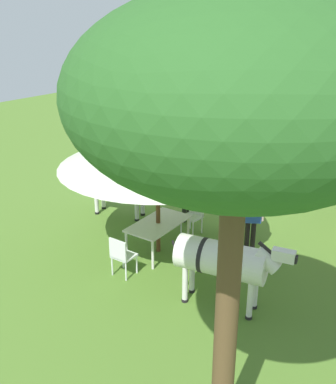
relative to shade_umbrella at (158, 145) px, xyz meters
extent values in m
plane|color=#4E7429|center=(-1.71, -0.91, -2.58)|extent=(36.00, 36.00, 0.00)
cylinder|color=#57321C|center=(0.00, 0.00, -1.52)|extent=(0.10, 0.10, 2.12)
cone|color=beige|center=(0.00, 0.00, 0.00)|extent=(4.34, 4.34, 0.93)
cube|color=silver|center=(0.00, 0.00, -1.86)|extent=(1.62, 0.96, 0.04)
cylinder|color=silver|center=(-0.75, 0.32, -2.23)|extent=(0.06, 0.06, 0.70)
cylinder|color=silver|center=(0.70, 0.42, -2.23)|extent=(0.06, 0.06, 0.70)
cylinder|color=silver|center=(-0.70, -0.42, -2.23)|extent=(0.06, 0.06, 0.70)
cylinder|color=silver|center=(0.75, -0.32, -2.23)|extent=(0.06, 0.06, 0.70)
cube|color=silver|center=(1.23, 0.07, -2.13)|extent=(0.45, 0.46, 0.04)
cube|color=silver|center=(1.42, 0.08, -1.91)|extent=(0.07, 0.44, 0.45)
cylinder|color=silver|center=(1.06, -0.13, -2.36)|extent=(0.04, 0.04, 0.45)
cylinder|color=silver|center=(1.04, 0.25, -2.36)|extent=(0.04, 0.04, 0.45)
cylinder|color=silver|center=(1.42, -0.11, -2.36)|extent=(0.04, 0.04, 0.45)
cylinder|color=silver|center=(1.40, 0.27, -2.36)|extent=(0.04, 0.04, 0.45)
cube|color=silver|center=(-1.23, 0.07, -2.13)|extent=(0.45, 0.46, 0.04)
cube|color=silver|center=(-1.42, 0.08, -1.91)|extent=(0.07, 0.44, 0.45)
cylinder|color=silver|center=(-1.04, 0.25, -2.36)|extent=(0.04, 0.04, 0.45)
cylinder|color=silver|center=(-1.06, -0.13, -2.36)|extent=(0.04, 0.04, 0.45)
cylinder|color=silver|center=(-1.40, 0.27, -2.36)|extent=(0.04, 0.04, 0.45)
cylinder|color=silver|center=(-1.42, -0.11, -2.36)|extent=(0.04, 0.04, 0.45)
cylinder|color=black|center=(-1.66, -0.48, -2.19)|extent=(0.11, 0.11, 0.78)
cylinder|color=black|center=(-1.78, -0.42, -2.19)|extent=(0.11, 0.11, 0.78)
cube|color=silver|center=(-1.72, -0.45, -1.53)|extent=(0.46, 0.35, 0.55)
cylinder|color=#D2A992|center=(-1.50, -0.55, -1.51)|extent=(0.08, 0.08, 0.52)
cylinder|color=#D2A992|center=(-1.94, -0.35, -1.51)|extent=(0.08, 0.08, 0.52)
sphere|color=#D2A992|center=(-1.72, -0.45, -1.13)|extent=(0.21, 0.21, 0.21)
cylinder|color=black|center=(-1.26, 1.64, -2.19)|extent=(0.11, 0.11, 0.78)
cylinder|color=black|center=(-1.34, 1.75, -2.19)|extent=(0.11, 0.11, 0.78)
cube|color=#3057B8|center=(-1.30, 1.69, -1.53)|extent=(0.40, 0.46, 0.55)
cylinder|color=beige|center=(-1.17, 1.49, -1.51)|extent=(0.08, 0.08, 0.52)
cylinder|color=beige|center=(-1.43, 1.89, -1.51)|extent=(0.08, 0.08, 0.52)
sphere|color=beige|center=(-1.30, 1.69, -1.13)|extent=(0.21, 0.21, 0.21)
cylinder|color=black|center=(-2.75, -2.40, -2.14)|extent=(0.13, 0.13, 0.88)
cylinder|color=black|center=(-2.67, -2.53, -2.14)|extent=(0.13, 0.13, 0.88)
cube|color=beige|center=(-2.71, -2.47, -1.39)|extent=(0.44, 0.52, 0.62)
cylinder|color=#D5B190|center=(-2.85, -2.24, -1.37)|extent=(0.09, 0.09, 0.59)
cylinder|color=#D5B190|center=(-2.57, -2.70, -1.37)|extent=(0.09, 0.09, 0.59)
sphere|color=#D5B190|center=(-2.71, -2.47, -0.94)|extent=(0.24, 0.24, 0.24)
cube|color=#2163AB|center=(-4.21, -2.13, -2.36)|extent=(0.74, 0.73, 0.03)
cube|color=silver|center=(-3.97, -1.99, -2.15)|extent=(0.74, 0.73, 0.29)
cube|color=beige|center=(-4.03, -2.32, -2.47)|extent=(0.54, 0.34, 0.22)
cube|color=beige|center=(-4.29, -1.87, -2.47)|extent=(0.54, 0.34, 0.22)
cylinder|color=silver|center=(0.91, 2.26, -1.57)|extent=(1.04, 1.80, 0.66)
cylinder|color=black|center=(0.99, 1.93, -1.57)|extent=(0.67, 0.24, 0.67)
cylinder|color=black|center=(0.84, 2.56, -1.57)|extent=(0.67, 0.24, 0.67)
cylinder|color=silver|center=(0.71, 3.08, -1.39)|extent=(0.41, 0.59, 0.50)
cube|color=silver|center=(0.64, 3.35, -1.23)|extent=(0.27, 0.43, 0.20)
cube|color=black|center=(0.60, 3.53, -1.26)|extent=(0.14, 0.14, 0.12)
cube|color=black|center=(0.71, 3.08, -1.19)|extent=(0.13, 0.37, 0.28)
cylinder|color=silver|center=(0.58, 2.84, -2.20)|extent=(0.11, 0.11, 0.77)
cylinder|color=black|center=(0.58, 2.84, -2.55)|extent=(0.13, 0.13, 0.06)
cylinder|color=silver|center=(0.93, 2.93, -2.20)|extent=(0.11, 0.11, 0.77)
cylinder|color=black|center=(0.93, 2.93, -2.55)|extent=(0.13, 0.13, 0.06)
cylinder|color=silver|center=(0.88, 1.60, -2.20)|extent=(0.11, 0.11, 0.77)
cylinder|color=black|center=(0.88, 1.60, -2.55)|extent=(0.13, 0.13, 0.06)
cylinder|color=silver|center=(1.24, 1.68, -2.20)|extent=(0.11, 0.11, 0.77)
cylinder|color=black|center=(1.24, 1.68, -2.55)|extent=(0.13, 0.13, 0.06)
cylinder|color=black|center=(1.12, 1.39, -1.67)|extent=(0.10, 0.24, 0.53)
cylinder|color=silver|center=(-0.93, -2.15, -1.56)|extent=(1.13, 1.74, 0.70)
cylinder|color=black|center=(-1.02, -1.84, -1.56)|extent=(0.70, 0.28, 0.71)
cylinder|color=black|center=(-0.85, -2.42, -1.56)|extent=(0.70, 0.28, 0.71)
cylinder|color=silver|center=(-0.70, -2.91, -1.38)|extent=(0.46, 0.62, 0.51)
cube|color=silver|center=(-0.62, -3.18, -1.22)|extent=(0.29, 0.44, 0.20)
cube|color=black|center=(-0.56, -3.35, -1.25)|extent=(0.15, 0.15, 0.12)
cube|color=black|center=(-0.70, -2.91, -1.18)|extent=(0.14, 0.36, 0.28)
cylinder|color=silver|center=(-0.57, -2.67, -2.20)|extent=(0.11, 0.11, 0.76)
cylinder|color=black|center=(-0.57, -2.67, -2.55)|extent=(0.13, 0.13, 0.06)
cylinder|color=silver|center=(-0.94, -2.79, -2.20)|extent=(0.11, 0.11, 0.76)
cylinder|color=black|center=(-0.94, -2.79, -2.55)|extent=(0.13, 0.13, 0.06)
cylinder|color=silver|center=(-0.92, -1.51, -2.20)|extent=(0.11, 0.11, 0.76)
cylinder|color=black|center=(-0.92, -1.51, -2.55)|extent=(0.13, 0.13, 0.06)
cylinder|color=silver|center=(-1.29, -1.62, -2.20)|extent=(0.11, 0.11, 0.76)
cylinder|color=black|center=(-1.29, -1.62, -2.55)|extent=(0.13, 0.13, 0.06)
cylinder|color=black|center=(-1.18, -1.33, -1.66)|extent=(0.12, 0.24, 0.53)
cylinder|color=silver|center=(-4.13, 0.01, -1.55)|extent=(1.28, 1.74, 0.63)
cylinder|color=black|center=(-4.28, 0.31, -1.55)|extent=(0.61, 0.35, 0.64)
cylinder|color=black|center=(-4.01, -0.25, -1.55)|extent=(0.61, 0.35, 0.64)
cylinder|color=silver|center=(-3.78, -0.72, -1.37)|extent=(0.49, 0.60, 0.49)
cube|color=silver|center=(-3.65, -0.97, -1.21)|extent=(0.34, 0.44, 0.20)
cube|color=black|center=(-3.58, -1.13, -1.24)|extent=(0.16, 0.16, 0.12)
cube|color=black|center=(-3.78, -0.72, -1.17)|extent=(0.20, 0.35, 0.28)
cylinder|color=silver|center=(-3.71, -0.47, -2.19)|extent=(0.11, 0.11, 0.79)
cylinder|color=black|center=(-3.71, -0.47, -2.55)|extent=(0.13, 0.13, 0.06)
cylinder|color=silver|center=(-4.02, -0.62, -2.19)|extent=(0.11, 0.11, 0.79)
cylinder|color=black|center=(-4.02, -0.62, -2.55)|extent=(0.13, 0.13, 0.06)
cylinder|color=silver|center=(-4.25, 0.64, -2.19)|extent=(0.11, 0.11, 0.79)
cylinder|color=black|center=(-4.25, 0.64, -2.55)|extent=(0.13, 0.13, 0.06)
cylinder|color=silver|center=(-4.56, 0.49, -2.19)|extent=(0.11, 0.11, 0.79)
cylinder|color=black|center=(-4.56, 0.49, -2.55)|extent=(0.13, 0.13, 0.06)
cylinder|color=black|center=(-4.51, 0.79, -1.65)|extent=(0.15, 0.23, 0.53)
cylinder|color=brown|center=(3.54, 3.94, -0.75)|extent=(0.27, 0.27, 3.67)
ellipsoid|color=#285B22|center=(3.54, 3.94, 2.02)|extent=(3.38, 3.38, 2.03)
camera|label=1|loc=(7.41, 6.14, 2.80)|focal=43.37mm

